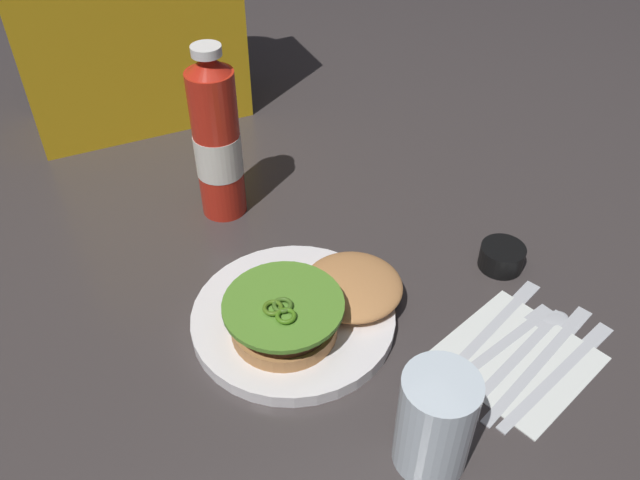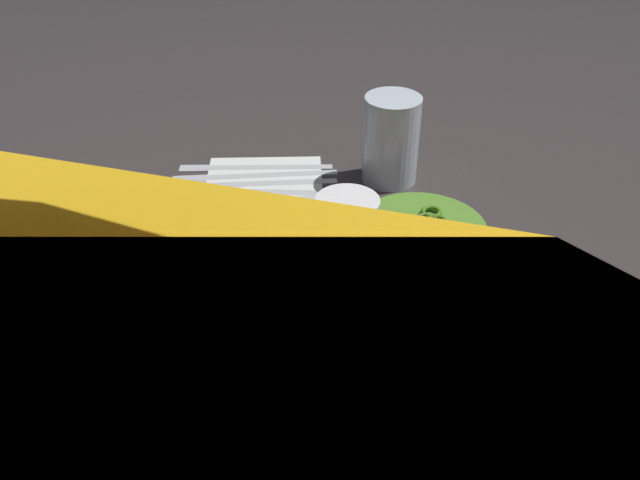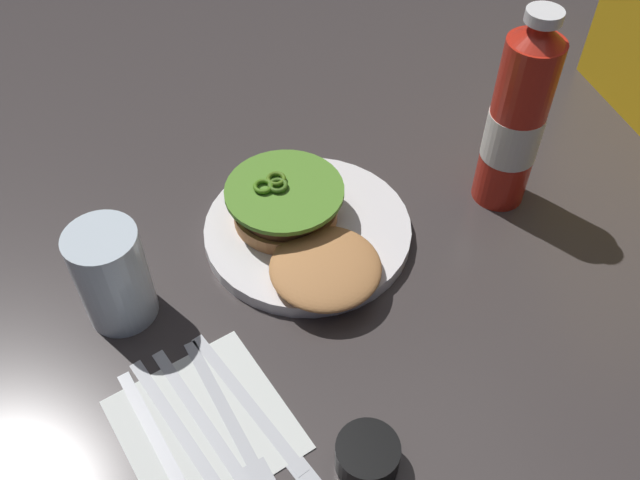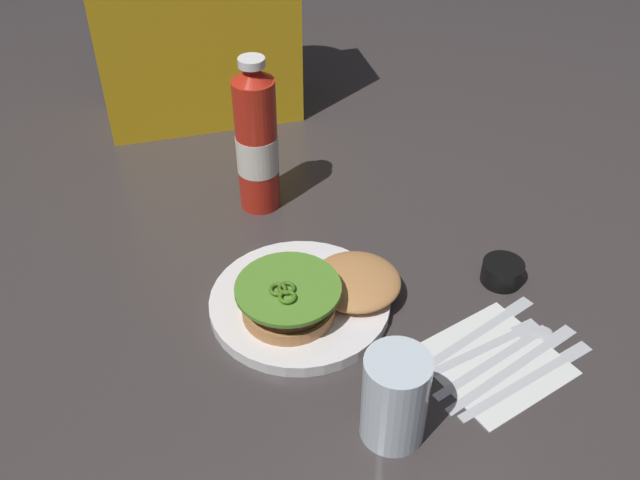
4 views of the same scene
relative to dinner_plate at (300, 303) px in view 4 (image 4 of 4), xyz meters
The scene contains 12 objects.
ground_plane 0.07m from the dinner_plate, 18.36° to the right, with size 3.00×3.00×0.00m, color #3C3534.
dinner_plate is the anchor object (origin of this frame).
burger_sandwich 0.03m from the dinner_plate, 35.22° to the right, with size 0.23×0.15×0.05m.
ketchup_bottle 0.27m from the dinner_plate, 90.92° to the left, with size 0.06×0.06×0.25m.
water_glass 0.23m from the dinner_plate, 76.40° to the right, with size 0.07×0.07×0.12m, color silver.
condiment_cup 0.29m from the dinner_plate, ahead, with size 0.06×0.06×0.03m, color black.
napkin 0.26m from the dinner_plate, 36.75° to the right, with size 0.16×0.15×0.00m, color white.
butter_knife 0.31m from the dinner_plate, 37.47° to the right, with size 0.21×0.08×0.00m.
steak_knife 0.29m from the dinner_plate, 34.68° to the right, with size 0.21×0.10×0.00m.
spoon_utensil 0.28m from the dinner_plate, 31.49° to the right, with size 0.19×0.08×0.00m.
fork_utensil 0.26m from the dinner_plate, 30.63° to the right, with size 0.18×0.06×0.00m.
table_knife 0.24m from the dinner_plate, 25.29° to the right, with size 0.20×0.09×0.00m.
Camera 4 is at (-0.22, -0.64, 0.67)m, focal length 39.65 mm.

